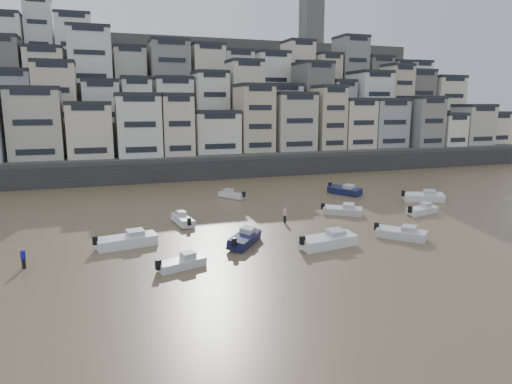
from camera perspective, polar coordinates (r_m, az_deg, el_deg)
name	(u,v)px	position (r m, az deg, el deg)	size (l,w,h in m)	color
harbor_wall	(219,169)	(84.71, -4.65, 2.88)	(140.00, 3.00, 3.50)	#38383A
hillside	(197,107)	(123.78, -7.36, 10.52)	(141.04, 66.00, 50.00)	#4C4C47
boat_a	(328,239)	(44.00, 9.04, -5.80)	(6.29, 2.06, 1.72)	white
boat_b	(401,232)	(48.50, 17.71, -4.79)	(5.34, 1.75, 1.46)	silver
boat_c	(245,237)	(44.27, -1.43, -5.67)	(5.73, 1.87, 1.56)	#13163D
boat_d	(422,209)	(60.36, 20.07, -1.99)	(4.89, 1.60, 1.33)	white
boat_e	(343,209)	(57.28, 10.78, -2.14)	(5.17, 1.69, 1.41)	silver
boat_f	(183,218)	(52.51, -9.15, -3.27)	(5.08, 1.66, 1.39)	white
boat_g	(424,196)	(68.37, 20.23, -0.44)	(6.00, 1.96, 1.64)	white
boat_h	(232,194)	(66.58, -3.01, -0.23)	(4.64, 1.52, 1.26)	silver
boat_i	(345,189)	(70.42, 11.01, 0.34)	(5.94, 1.94, 1.62)	#151C41
boat_j	(182,262)	(38.61, -9.27, -8.58)	(4.43, 1.45, 1.21)	silver
boat_k	(127,239)	(45.30, -15.84, -5.63)	(6.12, 2.00, 1.67)	white
person_blue	(23,258)	(42.74, -27.09, -7.36)	(0.44, 0.44, 1.74)	#1A17AF
person_pink	(285,215)	(52.71, 3.62, -2.90)	(0.44, 0.44, 1.74)	tan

